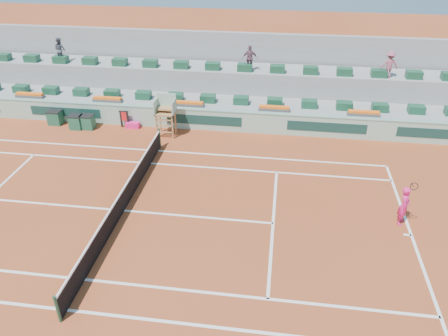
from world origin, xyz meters
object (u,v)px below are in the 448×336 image
Objects in this scene: drink_cooler_a at (88,122)px; tennis_player at (404,205)px; player_bag at (133,125)px; umpire_chair at (166,110)px.

tennis_player reaches higher than drink_cooler_a.
player_bag is at bearing 152.25° from tennis_player.
player_bag is 0.34× the size of umpire_chair.
player_bag is 2.63m from drink_cooler_a.
player_bag is 15.68m from tennis_player.
tennis_player is at bearing -30.03° from umpire_chair.
umpire_chair is 2.86× the size of drink_cooler_a.
player_bag is at bearing 9.62° from drink_cooler_a.
tennis_player reaches higher than player_bag.
umpire_chair is at bearing -14.51° from player_bag.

